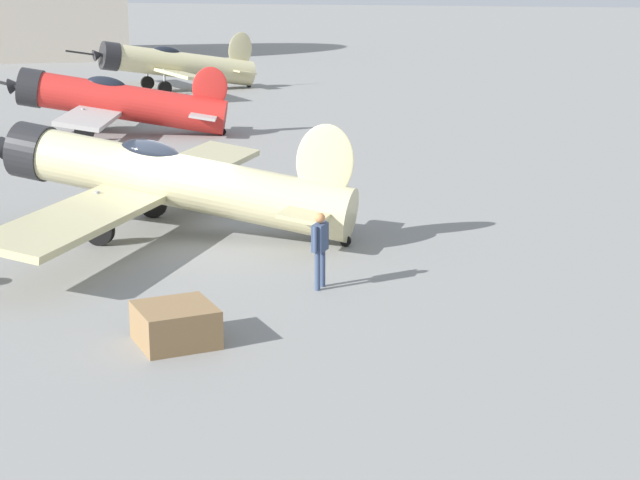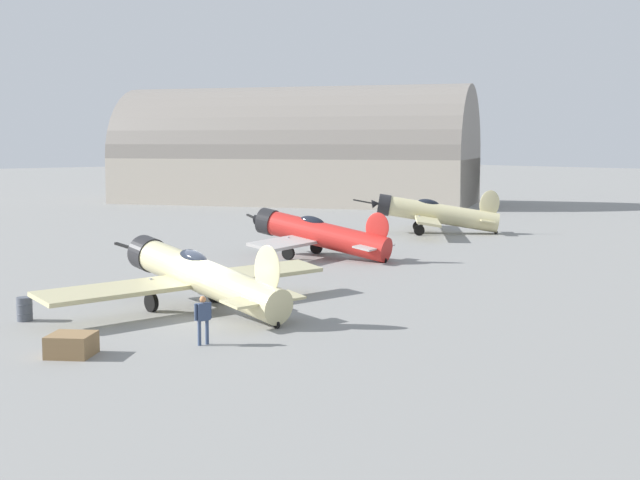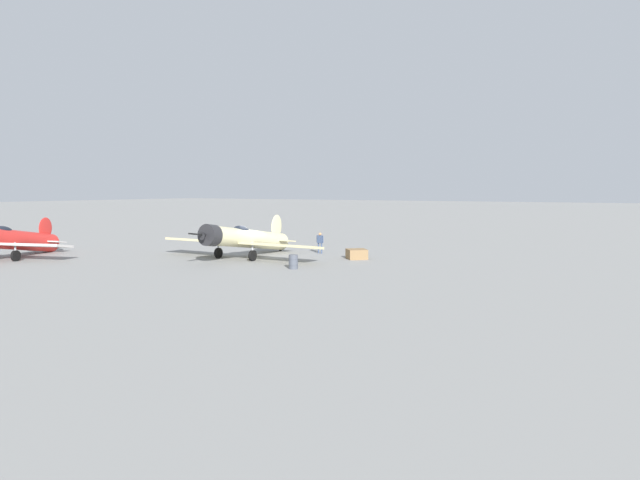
# 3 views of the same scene
# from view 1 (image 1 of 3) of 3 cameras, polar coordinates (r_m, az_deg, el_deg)

# --- Properties ---
(ground_plane) EXTENTS (400.00, 400.00, 0.00)m
(ground_plane) POSITION_cam_1_polar(r_m,az_deg,el_deg) (27.54, -7.50, 0.30)
(ground_plane) COLOR gray
(airplane_foreground) EXTENTS (13.61, 11.45, 3.20)m
(airplane_foreground) POSITION_cam_1_polar(r_m,az_deg,el_deg) (27.43, -8.59, 3.34)
(airplane_foreground) COLOR beige
(airplane_foreground) RESTS_ON ground_plane
(airplane_mid_apron) EXTENTS (10.93, 10.32, 3.02)m
(airplane_mid_apron) POSITION_cam_1_polar(r_m,az_deg,el_deg) (44.94, -11.28, 7.53)
(airplane_mid_apron) COLOR red
(airplane_mid_apron) RESTS_ON ground_plane
(airplane_far_line) EXTENTS (10.70, 10.23, 3.44)m
(airplane_far_line) POSITION_cam_1_polar(r_m,az_deg,el_deg) (61.56, -8.14, 9.60)
(airplane_far_line) COLOR beige
(airplane_far_line) RESTS_ON ground_plane
(ground_crew_mechanic) EXTENTS (0.66, 0.27, 1.71)m
(ground_crew_mechanic) POSITION_cam_1_polar(r_m,az_deg,el_deg) (22.39, -0.00, -0.17)
(ground_crew_mechanic) COLOR #384766
(ground_crew_mechanic) RESTS_ON ground_plane
(equipment_crate) EXTENTS (1.97, 1.97, 0.73)m
(equipment_crate) POSITION_cam_1_polar(r_m,az_deg,el_deg) (19.44, -8.01, -4.67)
(equipment_crate) COLOR olive
(equipment_crate) RESTS_ON ground_plane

